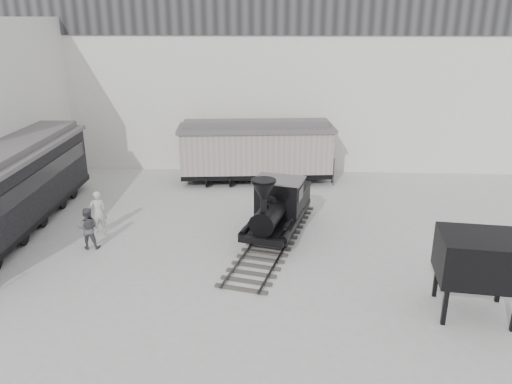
# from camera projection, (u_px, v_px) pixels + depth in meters

# --- Properties ---
(ground) EXTENTS (90.00, 90.00, 0.00)m
(ground) POSITION_uv_depth(u_px,v_px,m) (229.00, 282.00, 17.93)
(ground) COLOR #9E9E9B
(north_wall) EXTENTS (34.00, 2.51, 11.00)m
(north_wall) POSITION_uv_depth(u_px,v_px,m) (253.00, 77.00, 30.19)
(north_wall) COLOR silver
(north_wall) RESTS_ON ground
(locomotive) EXTENTS (4.00, 9.03, 3.12)m
(locomotive) POSITION_uv_depth(u_px,v_px,m) (277.00, 211.00, 21.40)
(locomotive) COLOR #2C2926
(locomotive) RESTS_ON ground
(boxcar) EXTENTS (8.93, 3.54, 3.57)m
(boxcar) POSITION_uv_depth(u_px,v_px,m) (256.00, 150.00, 28.28)
(boxcar) COLOR black
(boxcar) RESTS_ON ground
(passenger_coach) EXTENTS (3.26, 13.24, 3.52)m
(passenger_coach) POSITION_uv_depth(u_px,v_px,m) (9.00, 190.00, 21.58)
(passenger_coach) COLOR black
(passenger_coach) RESTS_ON ground
(visitor_a) EXTENTS (0.83, 0.70, 1.93)m
(visitor_a) POSITION_uv_depth(u_px,v_px,m) (98.00, 212.00, 21.75)
(visitor_a) COLOR beige
(visitor_a) RESTS_ON ground
(visitor_b) EXTENTS (0.94, 0.78, 1.76)m
(visitor_b) POSITION_uv_depth(u_px,v_px,m) (88.00, 228.00, 20.31)
(visitor_b) COLOR #4D4C51
(visitor_b) RESTS_ON ground
(coal_hopper) EXTENTS (2.69, 2.30, 2.69)m
(coal_hopper) POSITION_uv_depth(u_px,v_px,m) (478.00, 264.00, 15.53)
(coal_hopper) COLOR black
(coal_hopper) RESTS_ON ground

